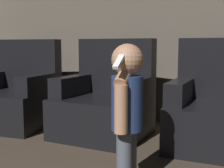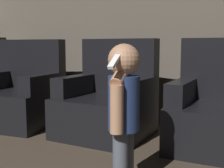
% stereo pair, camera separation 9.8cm
% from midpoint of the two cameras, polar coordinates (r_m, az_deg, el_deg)
% --- Properties ---
extents(wall_back, '(8.40, 0.05, 2.60)m').
position_cam_midpoint_polar(wall_back, '(3.86, 4.36, 12.75)').
color(wall_back, '#51493F').
rests_on(wall_back, ground_plane).
extents(armchair_left, '(0.89, 0.84, 0.99)m').
position_cam_midpoint_polar(armchair_left, '(3.77, -17.98, -2.20)').
color(armchair_left, black).
rests_on(armchair_left, ground_plane).
extents(armchair_middle, '(0.92, 0.88, 0.99)m').
position_cam_midpoint_polar(armchair_middle, '(3.19, -2.10, -3.50)').
color(armchair_middle, black).
rests_on(armchair_middle, ground_plane).
extents(armchair_right, '(0.89, 0.84, 0.99)m').
position_cam_midpoint_polar(armchair_right, '(2.94, 18.30, -4.76)').
color(armchair_right, black).
rests_on(armchair_right, ground_plane).
extents(person_toddler, '(0.20, 0.36, 0.93)m').
position_cam_midpoint_polar(person_toddler, '(1.99, 1.30, -3.57)').
color(person_toddler, '#474C56').
rests_on(person_toddler, ground_plane).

